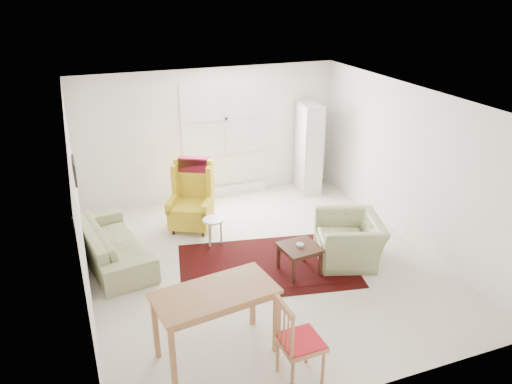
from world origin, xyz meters
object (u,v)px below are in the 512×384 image
object	(u,v)px
stool	(214,231)
desk	(216,323)
desk_chair	(301,340)
coffee_table	(299,259)
sofa	(112,236)
cabinet	(309,148)
armchair	(349,235)
wingback_chair	(190,197)

from	to	relation	value
stool	desk	bearing A→B (deg)	-105.47
stool	desk_chair	world-z (taller)	desk_chair
coffee_table	desk	xyz separation A→B (m)	(-1.62, -1.24, 0.21)
sofa	stool	world-z (taller)	sofa
cabinet	desk	world-z (taller)	cabinet
desk_chair	desk	bearing A→B (deg)	44.67
armchair	cabinet	world-z (taller)	cabinet
wingback_chair	cabinet	xyz separation A→B (m)	(2.62, 0.86, 0.29)
armchair	coffee_table	xyz separation A→B (m)	(-0.86, -0.07, -0.19)
coffee_table	cabinet	bearing A→B (deg)	61.78
sofa	stool	xyz separation A→B (m)	(1.57, -0.06, -0.18)
sofa	desk_chair	bearing A→B (deg)	-163.14
armchair	stool	world-z (taller)	armchair
armchair	wingback_chair	bearing A→B (deg)	-114.81
sofa	coffee_table	xyz separation A→B (m)	(2.50, -1.32, -0.18)
wingback_chair	desk	distance (m)	3.20
sofa	cabinet	bearing A→B (deg)	-79.30
sofa	armchair	distance (m)	3.59
armchair	wingback_chair	size ratio (longest dim) A/B	0.88
stool	cabinet	size ratio (longest dim) A/B	0.26
cabinet	desk_chair	bearing A→B (deg)	-110.82
armchair	desk_chair	bearing A→B (deg)	-23.67
desk	desk_chair	distance (m)	1.00
stool	desk_chair	xyz separation A→B (m)	(0.03, -3.18, 0.28)
sofa	desk	distance (m)	2.70
coffee_table	desk	bearing A→B (deg)	-142.55
coffee_table	desk	distance (m)	2.05
coffee_table	desk	size ratio (longest dim) A/B	0.40
cabinet	desk	bearing A→B (deg)	-121.60
armchair	cabinet	distance (m)	2.81
desk_chair	wingback_chair	bearing A→B (deg)	1.62
cabinet	desk_chair	size ratio (longest dim) A/B	1.75
cabinet	desk	size ratio (longest dim) A/B	1.32
stool	cabinet	world-z (taller)	cabinet
sofa	cabinet	distance (m)	4.28
wingback_chair	desk_chair	xyz separation A→B (m)	(0.23, -3.84, -0.09)
stool	desk	size ratio (longest dim) A/B	0.34
sofa	coffee_table	distance (m)	2.83
wingback_chair	stool	xyz separation A→B (m)	(0.20, -0.65, -0.37)
sofa	wingback_chair	bearing A→B (deg)	-75.79
sofa	wingback_chair	world-z (taller)	wingback_chair
wingback_chair	desk	size ratio (longest dim) A/B	0.89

